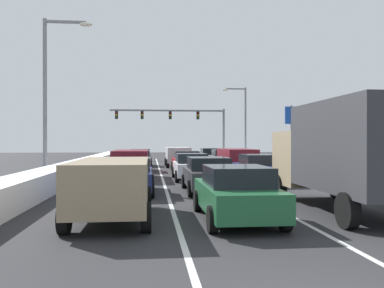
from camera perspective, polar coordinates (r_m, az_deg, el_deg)
The scene contains 24 objects.
ground_plane at distance 22.92m, azimuth 0.24°, elevation -5.12°, with size 120.00×120.00×0.00m, color #28282B.
lane_stripe_between_right_lane_and_center_lane at distance 27.64m, azimuth 2.76°, elevation -4.17°, with size 0.14×50.10×0.01m, color silver.
lane_stripe_between_center_lane_and_left_lane at distance 27.34m, azimuth -4.32°, elevation -4.22°, with size 0.14×50.10×0.01m, color silver.
snow_bank_right_shoulder at distance 28.87m, azimuth 13.24°, elevation -3.09°, with size 1.69×50.10×0.91m, color white.
snow_bank_left_shoulder at distance 27.68m, azimuth -15.37°, elevation -3.21°, with size 1.41×50.10×0.94m, color white.
box_truck_right_lane_nearest at distance 13.60m, azimuth 20.47°, elevation -0.88°, with size 2.53×7.20×3.36m.
sedan_navy_right_lane_second at distance 21.76m, azimuth 9.15°, elevation -3.40°, with size 2.00×4.50×1.51m.
suv_maroon_right_lane_third at distance 28.40m, azimuth 6.22°, elevation -2.01°, with size 2.16×4.90×1.67m.
sedan_gray_right_lane_fourth at distance 34.51m, azimuth 4.30°, elevation -2.01°, with size 2.00×4.50×1.51m.
sedan_black_right_lane_fifth at distance 41.06m, azimuth 2.45°, elevation -1.63°, with size 2.00×4.50×1.51m.
sedan_green_center_lane_nearest at distance 11.51m, azimuth 6.14°, elevation -6.75°, with size 2.00×4.50×1.51m.
sedan_charcoal_center_lane_second at distance 17.75m, azimuth 2.20°, elevation -4.24°, with size 2.00×4.50×1.51m.
sedan_white_center_lane_third at distance 23.40m, azimuth -0.15°, elevation -3.13°, with size 2.00×4.50×1.51m.
sedan_red_center_lane_fourth at distance 29.40m, azimuth -0.80°, elevation -2.42°, with size 2.00×4.50×1.51m.
suv_silver_center_lane_fifth at distance 35.63m, azimuth -1.99°, elevation -1.53°, with size 2.16×4.90×1.67m.
suv_tan_left_lane_nearest at distance 11.68m, azimuth -11.02°, elevation -5.41°, with size 2.16×4.90×1.67m.
sedan_navy_left_lane_second at distance 17.43m, azimuth -8.59°, elevation -4.33°, with size 2.00×4.50×1.51m.
suv_maroon_left_lane_third at distance 24.29m, azimuth -8.46°, elevation -2.41°, with size 2.16×4.90×1.67m.
sedan_gray_left_lane_fourth at distance 30.29m, azimuth -7.47°, elevation -2.34°, with size 2.00×4.50×1.51m.
sedan_black_left_lane_fifth at distance 36.64m, azimuth -7.17°, elevation -1.87°, with size 2.00×4.50×1.51m.
traffic_light_gantry at distance 50.21m, azimuth -1.54°, elevation 3.44°, with size 14.00×0.47×6.20m.
street_lamp_right_mid at distance 44.35m, azimuth 6.96°, elevation 3.71°, with size 2.66×0.36×7.97m.
street_lamp_left_mid at distance 23.91m, azimuth -18.95°, elevation 7.73°, with size 2.66×0.36×8.89m.
roadside_sign_right at distance 39.26m, azimuth 15.00°, elevation 3.02°, with size 3.20×0.16×5.50m.
Camera 1 is at (-2.40, -4.47, 2.19)m, focal length 38.42 mm.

